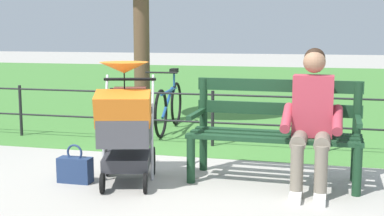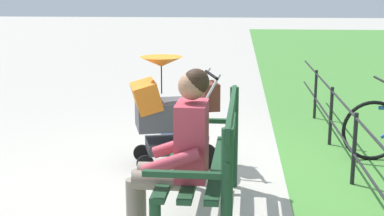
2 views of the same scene
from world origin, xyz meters
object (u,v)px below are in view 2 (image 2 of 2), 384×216
stroller (169,110)px  handbag (169,140)px  park_bench (210,156)px  person_on_bench (177,150)px

stroller → handbag: stroller is taller
park_bench → stroller: 1.42m
stroller → handbag: (0.50, 0.07, -0.47)m
person_on_bench → stroller: (1.67, 0.27, -0.08)m
park_bench → person_on_bench: 0.44m
park_bench → stroller: stroller is taller
stroller → handbag: 0.69m
park_bench → handbag: (1.82, 0.56, -0.40)m
park_bench → person_on_bench: bearing=147.1°
park_bench → stroller: size_ratio=1.40×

